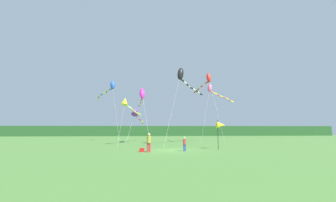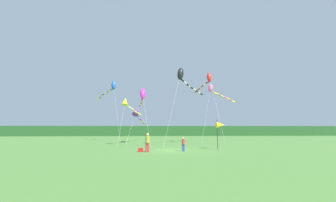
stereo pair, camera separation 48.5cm
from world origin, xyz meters
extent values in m
plane|color=#477533|center=(0.00, 0.00, 0.00)|extent=(120.00, 120.00, 0.00)
cube|color=#234C23|center=(0.00, 45.00, 1.46)|extent=(108.00, 3.00, 2.92)
cylinder|color=#B23338|center=(-2.46, -1.52, 0.41)|extent=(0.17, 0.17, 0.82)
cylinder|color=#B23338|center=(-2.27, -1.52, 0.41)|extent=(0.17, 0.17, 0.82)
cylinder|color=olive|center=(-2.36, -1.52, 1.15)|extent=(0.38, 0.38, 0.65)
sphere|color=tan|center=(-2.36, -1.52, 1.59)|extent=(0.24, 0.24, 0.24)
cylinder|color=#334C8C|center=(0.95, -0.98, 0.32)|extent=(0.13, 0.13, 0.63)
cylinder|color=#334C8C|center=(1.09, -0.98, 0.32)|extent=(0.13, 0.13, 0.63)
cylinder|color=#B23338|center=(1.02, -0.98, 0.88)|extent=(0.29, 0.29, 0.50)
sphere|color=tan|center=(1.02, -0.98, 1.22)|extent=(0.18, 0.18, 0.18)
cube|color=red|center=(-3.00, -1.20, 0.17)|extent=(0.44, 0.37, 0.34)
cylinder|color=black|center=(4.81, 0.75, 1.53)|extent=(0.06, 0.06, 3.05)
cone|color=yellow|center=(5.16, 0.75, 2.50)|extent=(0.90, 0.70, 0.70)
cylinder|color=#B2B2B2|center=(-5.88, 6.31, 2.85)|extent=(0.64, 1.53, 5.71)
cone|color=yellow|center=(-5.57, 7.06, 5.70)|extent=(1.16, 1.28, 1.12)
cylinder|color=yellow|center=(-5.41, 7.50, 5.21)|extent=(0.53, 0.99, 0.43)
cylinder|color=white|center=(-5.03, 8.35, 4.97)|extent=(0.63, 0.97, 0.45)
cylinder|color=yellow|center=(-4.67, 9.21, 4.71)|extent=(0.50, 1.00, 0.45)
cylinder|color=white|center=(-4.40, 10.11, 4.51)|extent=(0.44, 0.98, 0.34)
cylinder|color=yellow|center=(-4.06, 10.97, 4.35)|extent=(0.65, 0.95, 0.38)
cylinder|color=white|center=(-3.75, 11.84, 4.21)|extent=(0.35, 0.98, 0.31)
cylinder|color=#B2B2B2|center=(-5.04, 10.65, 2.41)|extent=(0.99, 4.14, 4.84)
cone|color=purple|center=(-4.55, 12.72, 4.83)|extent=(1.35, 1.84, 1.69)
cylinder|color=purple|center=(-4.40, 13.23, 4.14)|extent=(0.52, 1.13, 0.48)
cylinder|color=yellow|center=(-4.23, 14.28, 3.88)|extent=(0.22, 1.12, 0.43)
cylinder|color=purple|center=(-3.99, 15.30, 3.66)|extent=(0.64, 1.10, 0.42)
cylinder|color=yellow|center=(-3.64, 16.31, 3.36)|extent=(0.49, 1.15, 0.56)
cylinder|color=purple|center=(-3.51, 17.36, 3.11)|extent=(0.22, 1.10, 0.34)
cylinder|color=yellow|center=(-3.50, 18.44, 2.96)|extent=(0.22, 1.11, 0.35)
cylinder|color=#B2B2B2|center=(6.01, 10.60, 4.21)|extent=(1.95, 1.70, 8.43)
ellipsoid|color=#E5598C|center=(6.97, 11.43, 8.42)|extent=(1.09, 1.07, 1.38)
cylinder|color=#E5598C|center=(7.30, 11.62, 7.81)|extent=(0.80, 0.58, 0.39)
cylinder|color=yellow|center=(7.96, 12.00, 7.66)|extent=(0.79, 0.56, 0.32)
cylinder|color=#E5598C|center=(8.59, 12.42, 7.51)|extent=(0.75, 0.65, 0.36)
cylinder|color=yellow|center=(9.18, 12.89, 7.37)|extent=(0.74, 0.65, 0.32)
cylinder|color=#E5598C|center=(9.81, 13.30, 7.25)|extent=(0.79, 0.54, 0.32)
cylinder|color=yellow|center=(10.45, 13.70, 7.10)|extent=(0.76, 0.64, 0.37)
cylinder|color=#E5598C|center=(11.04, 14.17, 6.89)|extent=(0.75, 0.68, 0.43)
cylinder|color=yellow|center=(11.65, 14.61, 6.73)|extent=(0.77, 0.56, 0.28)
cylinder|color=#B2B2B2|center=(6.88, 7.87, 4.80)|extent=(1.21, 3.11, 9.60)
ellipsoid|color=red|center=(6.29, 9.41, 9.60)|extent=(0.91, 1.08, 1.56)
cylinder|color=red|center=(6.11, 9.67, 8.94)|extent=(0.55, 0.67, 0.35)
cylinder|color=white|center=(5.78, 10.19, 8.76)|extent=(0.51, 0.69, 0.39)
cylinder|color=red|center=(5.57, 10.77, 8.58)|extent=(0.31, 0.70, 0.35)
cylinder|color=white|center=(5.47, 11.39, 8.47)|extent=(0.31, 0.67, 0.26)
cylinder|color=red|center=(5.32, 11.99, 8.35)|extent=(0.37, 0.71, 0.37)
cylinder|color=white|center=(5.18, 12.60, 8.18)|extent=(0.33, 0.70, 0.35)
cylinder|color=red|center=(5.02, 13.20, 8.06)|extent=(0.39, 0.68, 0.28)
cylinder|color=#B2B2B2|center=(-7.82, 14.50, 4.72)|extent=(1.68, 2.13, 9.45)
ellipsoid|color=blue|center=(-8.64, 15.55, 9.44)|extent=(1.27, 1.35, 1.63)
cylinder|color=blue|center=(-8.92, 15.84, 8.79)|extent=(0.72, 0.72, 0.29)
cylinder|color=yellow|center=(-9.45, 16.44, 8.69)|extent=(0.65, 0.78, 0.31)
cylinder|color=blue|center=(-9.86, 17.11, 8.56)|extent=(0.55, 0.83, 0.34)
cylinder|color=yellow|center=(-10.34, 17.73, 8.42)|extent=(0.76, 0.70, 0.33)
cylinder|color=blue|center=(-10.93, 18.27, 8.26)|extent=(0.74, 0.73, 0.38)
cylinder|color=yellow|center=(-11.38, 18.91, 8.11)|extent=(0.54, 0.84, 0.34)
cylinder|color=blue|center=(-11.74, 19.63, 7.93)|extent=(0.57, 0.85, 0.40)
cylinder|color=yellow|center=(-12.19, 20.27, 7.69)|extent=(0.73, 0.77, 0.46)
cylinder|color=#B2B2B2|center=(-2.80, 7.33, 3.55)|extent=(1.25, 4.24, 7.12)
ellipsoid|color=#E026B2|center=(-3.41, 9.44, 7.11)|extent=(1.05, 1.35, 1.75)
cylinder|color=#E026B2|center=(-3.49, 9.81, 6.36)|extent=(0.36, 0.83, 0.40)
cylinder|color=yellow|center=(-3.60, 10.56, 6.20)|extent=(0.28, 0.81, 0.32)
cylinder|color=#E026B2|center=(-3.66, 11.32, 6.07)|extent=(0.25, 0.80, 0.33)
cylinder|color=yellow|center=(-3.78, 12.06, 5.92)|extent=(0.40, 0.83, 0.37)
cylinder|color=#E026B2|center=(-3.96, 12.80, 5.76)|extent=(0.37, 0.82, 0.34)
cylinder|color=#B2B2B2|center=(0.42, 4.27, 4.56)|extent=(2.34, 2.60, 9.12)
ellipsoid|color=black|center=(1.58, 5.56, 9.12)|extent=(1.34, 1.37, 1.81)
cylinder|color=black|center=(1.82, 5.75, 8.34)|extent=(0.65, 0.58, 0.40)
cylinder|color=white|center=(2.24, 6.19, 8.13)|extent=(0.57, 0.66, 0.40)
cylinder|color=black|center=(2.61, 6.68, 7.95)|extent=(0.55, 0.65, 0.33)
cylinder|color=white|center=(2.94, 7.20, 7.81)|extent=(0.49, 0.68, 0.35)
cylinder|color=black|center=(3.33, 7.64, 7.69)|extent=(0.64, 0.53, 0.27)
cylinder|color=white|center=(3.78, 8.05, 7.56)|extent=(0.59, 0.64, 0.37)
cylinder|color=black|center=(4.21, 8.49, 7.43)|extent=(0.61, 0.59, 0.29)
cylinder|color=white|center=(4.62, 8.95, 7.28)|extent=(0.56, 0.66, 0.38)
cylinder|color=black|center=(5.04, 9.38, 7.13)|extent=(0.64, 0.56, 0.32)
camera|label=1|loc=(-2.30, -22.51, 2.12)|focal=24.10mm
camera|label=2|loc=(-1.82, -22.54, 2.12)|focal=24.10mm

